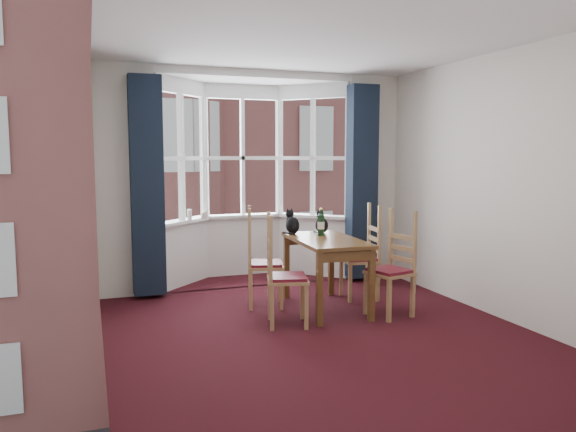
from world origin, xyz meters
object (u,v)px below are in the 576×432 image
dining_table (326,249)px  candle_tall (189,215)px  cat_right (321,224)px  candle_short (203,216)px  chair_left_near (279,279)px  chair_left_far (258,265)px  cat_left (292,224)px  chair_right_near (396,272)px  chair_right_far (367,259)px  candle_extra (206,215)px  wine_bottle (321,224)px

dining_table → candle_tall: (-1.23, 1.70, 0.26)m
cat_right → candle_short: 1.74m
chair_left_near → chair_left_far: bearing=90.0°
cat_left → candle_short: 1.48m
cat_right → candle_short: bearing=132.2°
dining_table → candle_short: candle_short is taller
chair_right_near → cat_right: bearing=119.0°
chair_left_far → cat_right: cat_right is taller
chair_left_far → cat_right: 0.93m
chair_left_far → chair_right_far: 1.35m
chair_right_far → candle_extra: size_ratio=8.60×
chair_right_far → cat_left: bearing=166.2°
wine_bottle → candle_tall: wine_bottle is taller
chair_right_near → chair_right_far: size_ratio=1.00×
chair_right_near → chair_left_near: bearing=177.1°
cat_right → candle_tall: size_ratio=2.04×
candle_short → cat_right: bearing=-47.8°
dining_table → chair_left_near: bearing=-150.4°
chair_right_near → cat_left: 1.35m
chair_left_near → candle_tall: candle_tall is taller
chair_left_far → chair_left_near: bearing=-90.0°
chair_right_near → candle_tall: 2.88m
chair_right_far → chair_left_far: bearing=176.5°
chair_left_near → candle_short: candle_short is taller
cat_right → candle_extra: 1.73m
wine_bottle → candle_tall: size_ratio=2.30×
dining_table → candle_short: size_ratio=14.72×
chair_right_far → candle_tall: size_ratio=6.72×
candle_tall → candle_extra: candle_tall is taller
cat_left → candle_extra: bearing=121.9°
candle_tall → candle_extra: (0.23, 0.05, -0.01)m
chair_right_near → candle_tall: size_ratio=6.72×
wine_bottle → candle_short: (-1.08, 1.49, -0.02)m
candle_tall → wine_bottle: bearing=-49.2°
cat_left → candle_short: cat_left is taller
candle_tall → candle_extra: size_ratio=1.28×
candle_extra → dining_table: bearing=-60.2°
wine_bottle → candle_short: bearing=125.8°
cat_right → chair_left_far: bearing=-175.0°
cat_right → candle_tall: bearing=137.1°
candle_extra → candle_short: bearing=-156.0°
dining_table → chair_right_near: bearing=-36.3°
chair_right_near → cat_left: cat_left is taller
cat_right → wine_bottle: (-0.09, -0.20, 0.03)m
candle_short → cat_left: bearing=-56.2°
chair_left_far → wine_bottle: 0.87m
chair_left_far → candle_short: (-0.36, 1.36, 0.44)m
dining_table → chair_left_far: 0.81m
chair_left_near → dining_table: bearing=29.6°
dining_table → candle_extra: bearing=119.8°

